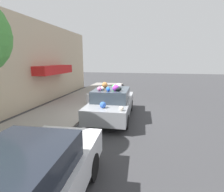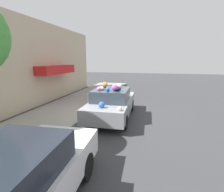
% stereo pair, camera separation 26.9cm
% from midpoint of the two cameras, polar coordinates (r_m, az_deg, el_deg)
% --- Properties ---
extents(ground_plane, '(60.00, 60.00, 0.00)m').
position_cam_midpoint_polar(ground_plane, '(8.86, -0.24, -6.89)').
color(ground_plane, '#38383A').
extents(sidewalk_curb, '(24.00, 3.20, 0.12)m').
position_cam_midpoint_polar(sidewalk_curb, '(9.83, -15.74, -5.09)').
color(sidewalk_curb, gray).
rests_on(sidewalk_curb, ground).
extents(building_facade, '(18.00, 1.20, 5.20)m').
position_cam_midpoint_polar(building_facade, '(10.84, -26.46, 9.20)').
color(building_facade, '#C6B293').
rests_on(building_facade, ground).
extents(fire_hydrant, '(0.20, 0.20, 0.70)m').
position_cam_midpoint_polar(fire_hydrant, '(10.83, -6.98, -0.96)').
color(fire_hydrant, '#B2B2B7').
rests_on(fire_hydrant, sidewalk_curb).
extents(art_car, '(4.43, 1.97, 1.75)m').
position_cam_midpoint_polar(art_car, '(8.56, 0.85, -2.19)').
color(art_car, gray).
rests_on(art_car, ground).
extents(parked_car_plain, '(4.30, 1.95, 1.49)m').
position_cam_midpoint_polar(parked_car_plain, '(3.64, -27.07, -24.40)').
color(parked_car_plain, silver).
rests_on(parked_car_plain, ground).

